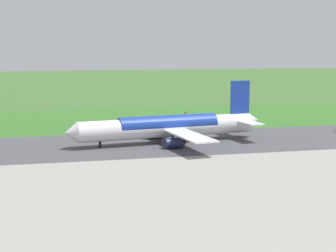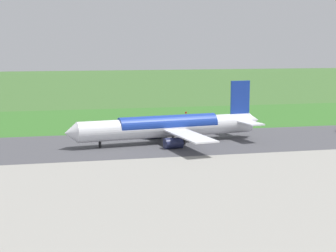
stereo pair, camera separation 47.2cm
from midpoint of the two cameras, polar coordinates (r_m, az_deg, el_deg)
name	(u,v)px [view 2 (the right image)]	position (r m, az deg, el deg)	size (l,w,h in m)	color
ground_plane	(172,143)	(140.24, 0.57, -1.80)	(800.00, 800.00, 0.00)	#3D662D
runway_asphalt	(172,143)	(140.23, 0.57, -1.79)	(600.00, 35.67, 0.06)	#47474C
apron_concrete	(301,241)	(73.92, 14.14, -11.77)	(440.00, 110.00, 0.05)	gray
grass_verge_foreground	(146,122)	(176.95, -2.31, 0.39)	(600.00, 80.00, 0.04)	#346B27
airliner_main	(169,126)	(139.38, 0.24, -0.05)	(54.07, 44.41, 15.88)	white
no_stopping_sign	(186,115)	(182.65, 2.00, 1.17)	(0.60, 0.10, 2.81)	slate
traffic_cone_orange	(163,120)	(181.01, -0.45, 0.67)	(0.40, 0.40, 0.55)	orange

